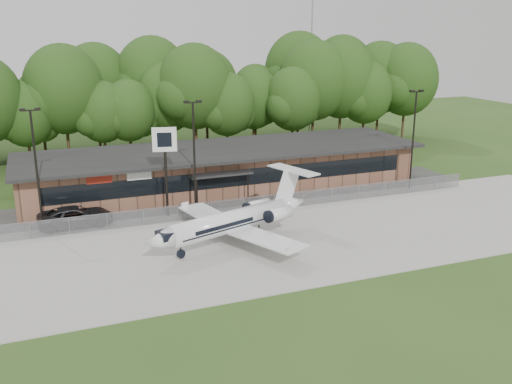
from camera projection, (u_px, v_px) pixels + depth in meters
name	position (u px, v px, depth m)	size (l,w,h in m)	color
ground	(334.00, 278.00, 38.45)	(160.00, 160.00, 0.00)	#2D4C1B
apron	(285.00, 238.00, 45.59)	(64.00, 18.00, 0.08)	#9E9B93
parking_lot	(237.00, 199.00, 55.88)	(50.00, 9.00, 0.06)	#383835
terminal	(223.00, 168.00, 59.25)	(41.00, 11.65, 4.30)	brown
fence	(254.00, 204.00, 51.65)	(46.00, 0.04, 1.52)	gray
treeline	(179.00, 97.00, 73.91)	(72.00, 12.00, 15.00)	#1D3B12
radio_mast	(311.00, 53.00, 85.55)	(0.20, 0.20, 25.00)	gray
light_pole_left	(36.00, 162.00, 45.25)	(1.55, 0.30, 10.23)	black
light_pole_mid	(194.00, 149.00, 49.79)	(1.55, 0.30, 10.23)	black
light_pole_right	(414.00, 132.00, 57.81)	(1.55, 0.30, 10.23)	black
business_jet	(236.00, 221.00, 44.01)	(15.08, 13.51, 5.14)	white
suv	(76.00, 217.00, 48.07)	(2.87, 6.23, 1.73)	#2E2F31
pole_sign	(165.00, 149.00, 49.13)	(2.10, 0.71, 8.01)	black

